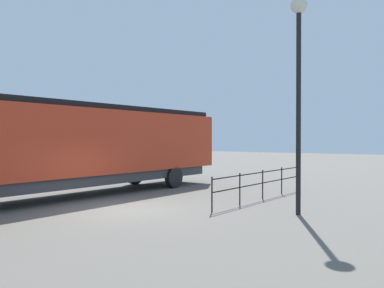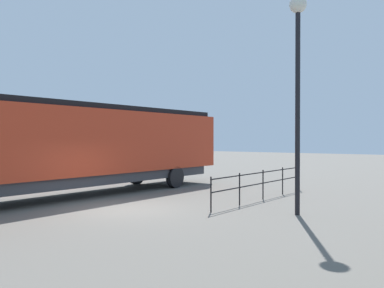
% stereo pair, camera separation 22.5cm
% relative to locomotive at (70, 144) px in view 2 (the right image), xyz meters
% --- Properties ---
extents(ground_plane, '(120.00, 120.00, 0.00)m').
position_rel_locomotive_xyz_m(ground_plane, '(4.06, -0.62, -2.27)').
color(ground_plane, '#666059').
extents(locomotive, '(3.09, 18.26, 4.01)m').
position_rel_locomotive_xyz_m(locomotive, '(0.00, 0.00, 0.00)').
color(locomotive, red).
rests_on(locomotive, ground_plane).
extents(lamp_post, '(0.57, 0.57, 7.19)m').
position_rel_locomotive_xyz_m(lamp_post, '(9.35, 2.08, 2.92)').
color(lamp_post, black).
rests_on(lamp_post, ground_plane).
extents(platform_fence, '(0.05, 7.67, 1.22)m').
position_rel_locomotive_xyz_m(platform_fence, '(6.82, 4.55, -1.48)').
color(platform_fence, black).
rests_on(platform_fence, ground_plane).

